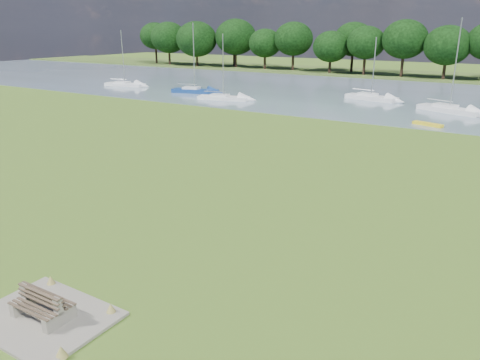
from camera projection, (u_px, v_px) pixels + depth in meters
The scene contains 12 objects.
ground at pixel (262, 192), 25.98m from camera, with size 220.00×220.00×0.00m, color olive.
river at pixel (423, 99), 59.84m from camera, with size 220.00×40.00×0.10m, color slate.
far_bank at pixel (459, 78), 84.03m from camera, with size 220.00×20.00×0.40m, color #4C6626.
concrete_pad at pixel (44, 318), 14.68m from camera, with size 4.20×3.20×0.10m, color gray.
bench_pair at pixel (42, 305), 14.54m from camera, with size 1.90×1.14×1.01m.
kayak at pixel (428, 124), 43.23m from camera, with size 2.79×0.65×0.28m, color yellow.
tree_line at pixel (403, 43), 83.66m from camera, with size 123.96×8.36×10.11m.
sailboat_0 at pixel (124, 83), 72.08m from camera, with size 6.67×2.89×8.27m.
sailboat_1 at pixel (449, 108), 50.03m from camera, with size 6.98×4.29×9.62m.
sailboat_4 at pixel (371, 96), 58.48m from camera, with size 6.79×3.13×7.55m.
sailboat_5 at pixel (194, 89), 64.56m from camera, with size 6.64×3.17×9.25m.
sailboat_6 at pixel (223, 96), 58.59m from camera, with size 6.67×3.29×7.93m.
Camera 1 is at (11.90, -21.43, 8.74)m, focal length 35.00 mm.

